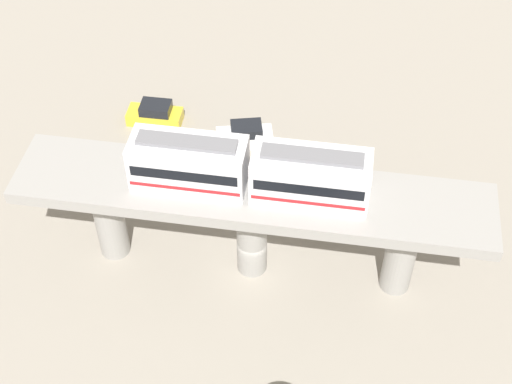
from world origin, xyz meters
TOP-DOWN VIEW (x-y plane):
  - ground_plane at (0.00, 0.00)m, footprint 120.00×120.00m
  - viaduct at (0.00, 0.00)m, footprint 5.20×28.00m
  - train at (0.00, -0.14)m, footprint 2.64×13.55m
  - parked_car_white at (-11.54, -2.38)m, footprint 2.77×4.51m
  - parked_car_yellow at (-12.86, -9.65)m, footprint 1.85×4.22m
  - parked_car_silver at (-5.78, 4.04)m, footprint 2.15×4.34m

SIDE VIEW (x-z plane):
  - ground_plane at x=0.00m, z-range 0.00..0.00m
  - parked_car_white at x=-11.54m, z-range -0.14..1.62m
  - parked_car_yellow at x=-12.86m, z-range -0.14..1.62m
  - parked_car_silver at x=-5.78m, z-range -0.14..1.62m
  - viaduct at x=0.00m, z-range 1.86..9.09m
  - train at x=0.00m, z-range 7.14..10.38m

